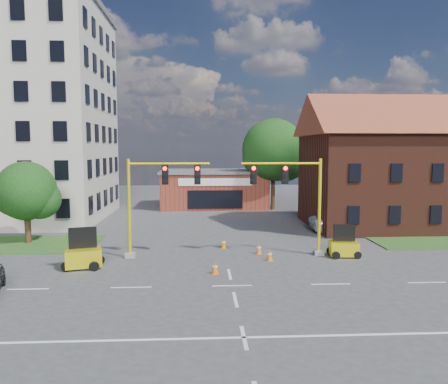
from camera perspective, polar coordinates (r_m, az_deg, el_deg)
The scene contains 16 objects.
ground at distance 22.29m, azimuth 1.07°, elevation -12.14°, with size 120.00×120.00×0.00m, color #3F3F41.
lane_markings at distance 19.46m, azimuth 1.72°, elevation -14.84°, with size 60.00×36.00×0.01m, color white, non-canonical shape.
office_block at distance 46.99m, azimuth -26.54°, elevation 9.37°, with size 18.40×15.40×20.60m.
brick_shop at distance 51.38m, azimuth -1.30°, elevation 0.50°, with size 12.40×8.40×4.30m.
townhouse_row at distance 41.98m, azimuth 24.76°, elevation 3.96°, with size 21.00×11.00×11.50m.
tree_large at distance 48.96m, azimuth 6.87°, elevation 5.14°, with size 7.31×6.96×10.14m.
tree_nw_front at distance 34.17m, azimuth -24.03°, elevation -0.12°, with size 4.43×4.22×5.93m.
signal_mast_west at distance 27.46m, azimuth -8.92°, elevation -0.45°, with size 5.30×0.60×6.20m.
signal_mast_east at distance 27.94m, azimuth 9.15°, elevation -0.35°, with size 5.30×0.60×6.20m.
trailer_west at distance 26.49m, azimuth -17.91°, elevation -7.94°, with size 2.28×1.84×2.26m.
trailer_east at distance 28.82m, azimuth 15.38°, elevation -6.94°, with size 1.88×1.37×1.99m.
cone_a at distance 24.16m, azimuth -1.19°, elevation -9.88°, with size 0.40×0.40×0.70m.
cone_b at distance 30.16m, azimuth -0.05°, elevation -6.72°, with size 0.40×0.40×0.70m.
cone_c at distance 26.98m, azimuth 5.98°, elevation -8.25°, with size 0.40×0.40×0.70m.
cone_d at distance 28.69m, azimuth 4.57°, elevation -7.39°, with size 0.40×0.40×0.70m.
pickup_white at distance 37.23m, azimuth 15.71°, elevation -3.79°, with size 2.73×5.93×1.65m, color white.
Camera 1 is at (-1.52, -21.16, 6.84)m, focal length 35.00 mm.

